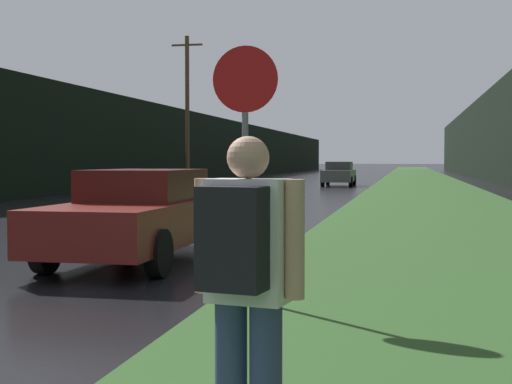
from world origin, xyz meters
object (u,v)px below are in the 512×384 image
at_px(hitchhiker_with_backpack, 245,281).
at_px(car_passing_far, 339,174).
at_px(stop_sign, 245,142).
at_px(car_passing_near, 141,215).

xyz_separation_m(hitchhiker_with_backpack, car_passing_far, (-3.27, 39.66, -0.23)).
bearing_deg(stop_sign, car_passing_near, 129.66).
xyz_separation_m(stop_sign, car_passing_near, (-2.30, 2.78, -1.04)).
relative_size(hitchhiker_with_backpack, car_passing_near, 0.37).
height_order(car_passing_near, car_passing_far, car_passing_far).
distance_m(stop_sign, hitchhiker_with_backpack, 4.40).
height_order(stop_sign, car_passing_near, stop_sign).
xyz_separation_m(stop_sign, car_passing_far, (-2.30, 35.43, -1.02)).
distance_m(stop_sign, car_passing_near, 3.76).
bearing_deg(car_passing_far, stop_sign, 93.72).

